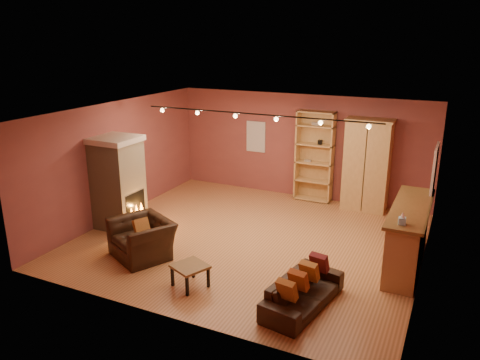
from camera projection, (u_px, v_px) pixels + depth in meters
The scene contains 16 objects.
floor at pixel (250, 239), 10.22m from camera, with size 7.00×7.00×0.00m, color #9D6137.
ceiling at pixel (251, 112), 9.39m from camera, with size 7.00×7.00×0.00m, color brown.
back_wall at pixel (300, 146), 12.61m from camera, with size 7.00×0.02×2.80m, color brown.
left_wall at pixel (118, 160), 11.25m from camera, with size 0.02×6.50×2.80m, color brown.
right_wall at pixel (429, 203), 8.37m from camera, with size 0.02×6.50×2.80m, color brown.
fireplace at pixel (118, 182), 10.64m from camera, with size 1.01×0.98×2.12m.
back_window at pixel (256, 137), 13.08m from camera, with size 0.56×0.04×0.86m, color silver.
bookcase at pixel (315, 155), 12.36m from camera, with size 0.99×0.38×2.41m.
armoire at pixel (367, 165), 11.66m from camera, with size 1.15×0.65×2.33m.
bar_counter at pixel (408, 236), 8.91m from camera, with size 0.67×2.54×1.21m.
tissue_box at pixel (402, 219), 7.87m from camera, with size 0.13×0.13×0.21m.
right_window at pixel (434, 170), 9.51m from camera, with size 0.05×0.90×1.00m, color silver.
loveseat at pixel (303, 287), 7.60m from camera, with size 0.80×1.81×0.74m.
armchair at pixel (142, 232), 9.30m from camera, with size 1.39×1.21×1.03m.
coffee_table at pixel (190, 268), 8.21m from camera, with size 0.71×0.71×0.41m.
track_rail at pixel (255, 116), 9.60m from camera, with size 5.20×0.09×0.13m.
Camera 1 is at (3.83, -8.56, 4.27)m, focal length 35.00 mm.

